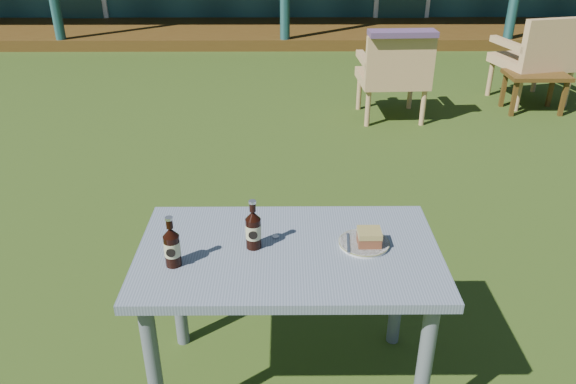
{
  "coord_description": "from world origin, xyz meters",
  "views": [
    {
      "loc": [
        -0.02,
        -3.47,
        1.95
      ],
      "look_at": [
        0.0,
        -1.3,
        0.82
      ],
      "focal_mm": 35.0,
      "sensor_mm": 36.0,
      "label": 1
    }
  ],
  "objects_px": {
    "cafe_table": "(289,270)",
    "cola_bottle_near": "(253,229)",
    "armchair_right": "(539,55)",
    "cake_slice": "(369,237)",
    "cola_bottle_far": "(172,246)",
    "plate": "(364,243)",
    "side_table": "(536,79)",
    "armchair_left": "(394,72)"
  },
  "relations": [
    {
      "from": "armchair_right",
      "to": "side_table",
      "type": "bearing_deg",
      "value": -111.3
    },
    {
      "from": "cafe_table",
      "to": "cake_slice",
      "type": "distance_m",
      "value": 0.35
    },
    {
      "from": "cola_bottle_far",
      "to": "armchair_right",
      "type": "bearing_deg",
      "value": 52.73
    },
    {
      "from": "cola_bottle_near",
      "to": "armchair_left",
      "type": "xyz_separation_m",
      "value": [
        1.19,
        3.43,
        -0.32
      ]
    },
    {
      "from": "cafe_table",
      "to": "side_table",
      "type": "relative_size",
      "value": 2.0
    },
    {
      "from": "plate",
      "to": "cake_slice",
      "type": "bearing_deg",
      "value": -39.89
    },
    {
      "from": "cake_slice",
      "to": "cola_bottle_near",
      "type": "bearing_deg",
      "value": 179.79
    },
    {
      "from": "plate",
      "to": "cola_bottle_far",
      "type": "distance_m",
      "value": 0.76
    },
    {
      "from": "side_table",
      "to": "cola_bottle_far",
      "type": "bearing_deg",
      "value": -128.16
    },
    {
      "from": "cake_slice",
      "to": "armchair_right",
      "type": "height_order",
      "value": "armchair_right"
    },
    {
      "from": "cafe_table",
      "to": "cake_slice",
      "type": "height_order",
      "value": "cake_slice"
    },
    {
      "from": "cola_bottle_far",
      "to": "side_table",
      "type": "height_order",
      "value": "cola_bottle_far"
    },
    {
      "from": "plate",
      "to": "side_table",
      "type": "distance_m",
      "value": 4.31
    },
    {
      "from": "cake_slice",
      "to": "cola_bottle_far",
      "type": "xyz_separation_m",
      "value": [
        -0.76,
        -0.12,
        0.04
      ]
    },
    {
      "from": "armchair_left",
      "to": "armchair_right",
      "type": "xyz_separation_m",
      "value": [
        1.59,
        0.5,
        0.04
      ]
    },
    {
      "from": "cafe_table",
      "to": "armchair_left",
      "type": "bearing_deg",
      "value": 73.07
    },
    {
      "from": "cola_bottle_far",
      "to": "cake_slice",
      "type": "bearing_deg",
      "value": 8.93
    },
    {
      "from": "armchair_left",
      "to": "armchair_right",
      "type": "relative_size",
      "value": 0.93
    },
    {
      "from": "armchair_right",
      "to": "cake_slice",
      "type": "bearing_deg",
      "value": -120.6
    },
    {
      "from": "cake_slice",
      "to": "side_table",
      "type": "height_order",
      "value": "cake_slice"
    },
    {
      "from": "cola_bottle_near",
      "to": "armchair_left",
      "type": "distance_m",
      "value": 3.64
    },
    {
      "from": "side_table",
      "to": "armchair_right",
      "type": "bearing_deg",
      "value": 68.7
    },
    {
      "from": "armchair_left",
      "to": "cake_slice",
      "type": "bearing_deg",
      "value": -102.01
    },
    {
      "from": "plate",
      "to": "armchair_left",
      "type": "height_order",
      "value": "armchair_left"
    },
    {
      "from": "plate",
      "to": "armchair_right",
      "type": "xyz_separation_m",
      "value": [
        2.34,
        3.91,
        -0.21
      ]
    },
    {
      "from": "cola_bottle_far",
      "to": "armchair_right",
      "type": "relative_size",
      "value": 0.22
    },
    {
      "from": "cafe_table",
      "to": "cola_bottle_near",
      "type": "distance_m",
      "value": 0.23
    },
    {
      "from": "cola_bottle_near",
      "to": "cake_slice",
      "type": "bearing_deg",
      "value": -0.21
    },
    {
      "from": "armchair_left",
      "to": "side_table",
      "type": "relative_size",
      "value": 1.43
    },
    {
      "from": "cafe_table",
      "to": "armchair_right",
      "type": "bearing_deg",
      "value": 56.18
    },
    {
      "from": "cafe_table",
      "to": "plate",
      "type": "bearing_deg",
      "value": 5.63
    },
    {
      "from": "cafe_table",
      "to": "cake_slice",
      "type": "bearing_deg",
      "value": 2.9
    },
    {
      "from": "cafe_table",
      "to": "armchair_right",
      "type": "xyz_separation_m",
      "value": [
        2.64,
        3.94,
        -0.1
      ]
    },
    {
      "from": "cafe_table",
      "to": "cola_bottle_near",
      "type": "xyz_separation_m",
      "value": [
        -0.14,
        0.02,
        0.18
      ]
    },
    {
      "from": "plate",
      "to": "cake_slice",
      "type": "height_order",
      "value": "cake_slice"
    },
    {
      "from": "armchair_left",
      "to": "side_table",
      "type": "height_order",
      "value": "armchair_left"
    },
    {
      "from": "cafe_table",
      "to": "plate",
      "type": "xyz_separation_m",
      "value": [
        0.3,
        0.03,
        0.11
      ]
    },
    {
      "from": "cafe_table",
      "to": "armchair_left",
      "type": "xyz_separation_m",
      "value": [
        1.05,
        3.44,
        -0.13
      ]
    },
    {
      "from": "plate",
      "to": "cola_bottle_near",
      "type": "relative_size",
      "value": 0.98
    },
    {
      "from": "side_table",
      "to": "cola_bottle_near",
      "type": "bearing_deg",
      "value": -126.14
    },
    {
      "from": "plate",
      "to": "cola_bottle_near",
      "type": "height_order",
      "value": "cola_bottle_near"
    },
    {
      "from": "side_table",
      "to": "cafe_table",
      "type": "bearing_deg",
      "value": -124.58
    }
  ]
}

